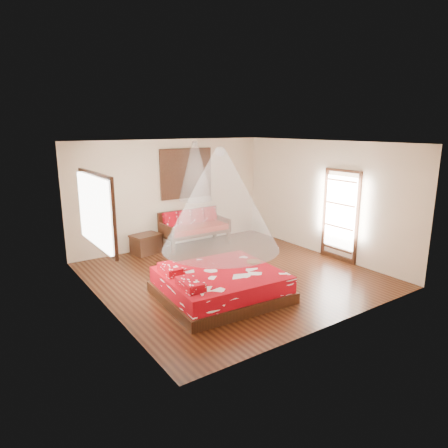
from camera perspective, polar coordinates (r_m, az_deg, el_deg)
The scene contains 10 objects.
room at distance 8.30m, azimuth 1.11°, elevation 1.83°, with size 5.54×5.54×2.84m.
bed at distance 7.51m, azimuth -0.63°, elevation -8.65°, with size 2.30×2.11×0.64m.
daybed at distance 10.69m, azimuth -4.37°, elevation -0.32°, with size 1.80×0.80×0.95m.
storage_chest at distance 10.24m, azimuth -11.09°, elevation -2.77°, with size 0.80×0.66×0.49m.
shutter_panel at distance 10.73m, azimuth -5.41°, elevation 7.20°, with size 1.52×0.06×1.32m.
window_left at distance 7.23m, azimuth -17.60°, elevation 1.83°, with size 0.10×1.74×1.34m.
glazed_door at distance 9.78m, azimuth 16.28°, elevation 1.13°, with size 0.08×1.02×2.16m.
wine_tray at distance 7.92m, azimuth 4.26°, elevation -5.10°, with size 0.27×0.27×0.22m.
mosquito_net_main at distance 7.07m, azimuth -0.52°, elevation 3.45°, with size 2.13×2.13×1.80m, color white.
mosquito_net_daybed at distance 10.31m, azimuth -4.15°, elevation 7.52°, with size 0.87×0.87×1.50m, color white.
Camera 1 is at (-4.73, -6.60, 3.11)m, focal length 32.00 mm.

